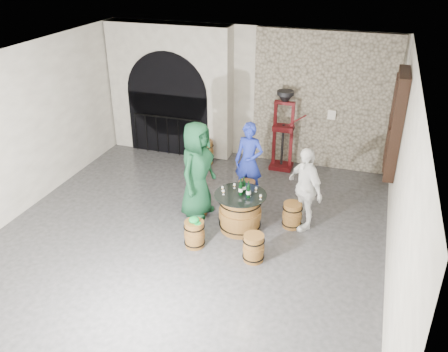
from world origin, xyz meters
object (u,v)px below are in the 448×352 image
(barrel_stool_near_left, at_px, (194,234))
(wine_bottle_center, at_px, (248,191))
(person_blue, at_px, (249,161))
(barrel_stool_left, at_px, (199,202))
(corking_press, at_px, (284,125))
(wine_bottle_left, at_px, (241,188))
(barrel_stool_right, at_px, (292,215))
(person_green, at_px, (197,170))
(wine_bottle_right, at_px, (244,186))
(person_white, at_px, (305,188))
(side_barrel, at_px, (205,152))
(barrel_stool_far, at_px, (247,192))
(barrel_table, at_px, (240,212))
(barrel_stool_near_right, at_px, (254,248))

(barrel_stool_near_left, bearing_deg, wine_bottle_center, 43.00)
(person_blue, relative_size, wine_bottle_center, 5.12)
(barrel_stool_left, distance_m, corking_press, 2.93)
(barrel_stool_left, relative_size, wine_bottle_left, 1.55)
(barrel_stool_right, distance_m, person_green, 2.02)
(wine_bottle_right, bearing_deg, person_white, 19.74)
(person_blue, bearing_deg, person_white, -24.81)
(barrel_stool_right, height_order, person_white, person_white)
(wine_bottle_center, bearing_deg, side_barrel, 124.75)
(barrel_stool_near_left, bearing_deg, corking_press, 77.67)
(barrel_stool_far, bearing_deg, side_barrel, 133.62)
(wine_bottle_right, xyz_separation_m, side_barrel, (-1.69, 2.48, -0.60))
(barrel_stool_right, bearing_deg, barrel_stool_near_left, -142.42)
(barrel_stool_left, relative_size, wine_bottle_right, 1.55)
(barrel_stool_far, relative_size, barrel_stool_near_left, 1.00)
(barrel_table, xyz_separation_m, side_barrel, (-1.66, 2.57, -0.09))
(barrel_stool_far, bearing_deg, barrel_stool_near_right, -70.78)
(barrel_stool_near_right, distance_m, person_blue, 2.30)
(barrel_stool_near_left, distance_m, person_blue, 2.16)
(barrel_stool_right, xyz_separation_m, barrel_stool_near_right, (-0.42, -1.26, 0.00))
(person_blue, bearing_deg, side_barrel, 144.61)
(barrel_stool_left, xyz_separation_m, barrel_stool_right, (1.87, 0.09, 0.00))
(barrel_stool_near_right, xyz_separation_m, person_green, (-1.47, 1.18, 0.71))
(barrel_stool_near_right, height_order, wine_bottle_center, wine_bottle_center)
(person_white, bearing_deg, person_green, -129.95)
(barrel_stool_near_right, height_order, wine_bottle_left, wine_bottle_left)
(side_barrel, bearing_deg, wine_bottle_left, -57.18)
(barrel_stool_left, height_order, wine_bottle_center, wine_bottle_center)
(person_green, bearing_deg, barrel_stool_left, -97.57)
(barrel_stool_left, relative_size, person_blue, 0.30)
(barrel_stool_left, relative_size, person_white, 0.31)
(wine_bottle_right, relative_size, corking_press, 0.17)
(wine_bottle_right, bearing_deg, person_green, 167.49)
(barrel_stool_far, relative_size, side_barrel, 0.88)
(barrel_stool_left, xyz_separation_m, person_white, (2.05, 0.17, 0.57))
(person_green, height_order, wine_bottle_left, person_green)
(barrel_stool_far, distance_m, barrel_stool_right, 1.22)
(barrel_table, relative_size, corking_press, 0.51)
(barrel_stool_right, bearing_deg, person_green, -177.56)
(barrel_stool_left, relative_size, barrel_stool_right, 1.00)
(barrel_stool_left, bearing_deg, side_barrel, 107.37)
(person_blue, relative_size, wine_bottle_right, 5.12)
(barrel_stool_far, height_order, barrel_stool_near_right, same)
(barrel_table, relative_size, barrel_stool_near_left, 1.93)
(person_green, bearing_deg, barrel_stool_near_left, -151.78)
(barrel_stool_right, xyz_separation_m, side_barrel, (-2.57, 2.18, 0.04))
(barrel_stool_left, relative_size, person_green, 0.26)
(barrel_stool_left, distance_m, person_green, 0.71)
(barrel_stool_near_left, distance_m, wine_bottle_right, 1.26)
(barrel_table, distance_m, wine_bottle_center, 0.54)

